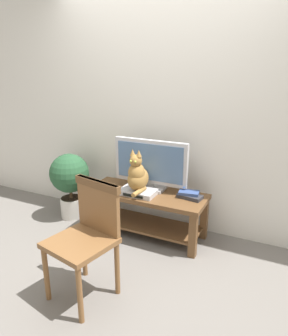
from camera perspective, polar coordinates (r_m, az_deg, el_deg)
name	(u,v)px	position (r m, az deg, el deg)	size (l,w,h in m)	color
ground_plane	(126,261)	(3.04, -3.25, -16.41)	(12.00, 12.00, 0.00)	slate
back_wall	(167,98)	(3.37, 4.16, 12.51)	(7.00, 0.12, 2.80)	silver
tv_stand	(146,206)	(3.31, 0.38, -6.81)	(1.25, 0.48, 0.48)	brown
tv	(150,164)	(3.24, 1.17, 0.73)	(0.80, 0.20, 0.53)	#B7B7BC
media_box	(138,192)	(3.19, -1.06, -4.32)	(0.36, 0.24, 0.05)	#BCBCC1
cat	(137,175)	(3.11, -1.20, -1.34)	(0.19, 0.35, 0.43)	olive
wooden_chair	(88,231)	(2.45, -10.13, -11.13)	(0.52, 0.52, 0.91)	brown
book_stack	(189,195)	(3.13, 8.24, -4.87)	(0.25, 0.17, 0.07)	#2D2D33
potted_plant	(70,179)	(3.74, -13.30, -1.89)	(0.45, 0.45, 0.77)	beige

